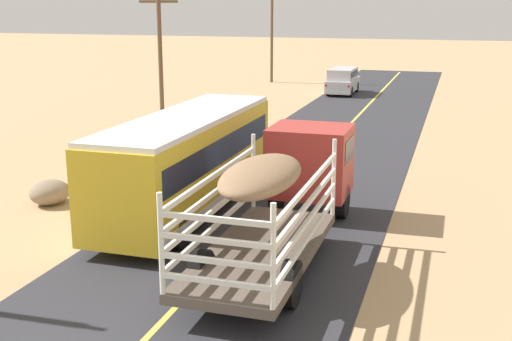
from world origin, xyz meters
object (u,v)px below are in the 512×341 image
(bus, at_px, (188,160))
(boulder_mid_field, at_px, (50,192))
(livestock_truck, at_px, (294,178))
(power_pole_far, at_px, (272,27))
(car_far, at_px, (343,80))
(power_pole_mid, at_px, (160,55))

(bus, bearing_deg, boulder_mid_field, -172.00)
(livestock_truck, relative_size, power_pole_far, 1.11)
(boulder_mid_field, bearing_deg, bus, 8.00)
(livestock_truck, height_order, bus, bus)
(bus, relative_size, car_far, 2.16)
(livestock_truck, bearing_deg, power_pole_far, 106.91)
(livestock_truck, xyz_separation_m, bus, (-3.88, 1.36, -0.04))
(car_far, height_order, boulder_mid_field, car_far)
(car_far, relative_size, boulder_mid_field, 3.09)
(car_far, distance_m, boulder_mid_field, 31.07)
(bus, height_order, boulder_mid_field, bus)
(car_far, bearing_deg, boulder_mid_field, -98.75)
(bus, distance_m, car_far, 30.03)
(car_far, height_order, power_pole_mid, power_pole_mid)
(livestock_truck, relative_size, car_far, 2.10)
(boulder_mid_field, bearing_deg, power_pole_far, 93.95)
(power_pole_mid, height_order, power_pole_far, power_pole_far)
(power_pole_far, bearing_deg, power_pole_mid, -90.00)
(power_pole_mid, distance_m, power_pole_far, 22.12)
(bus, relative_size, power_pole_mid, 1.35)
(power_pole_mid, xyz_separation_m, power_pole_far, (0.00, 22.11, 0.70))
(power_pole_mid, distance_m, boulder_mid_field, 15.04)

